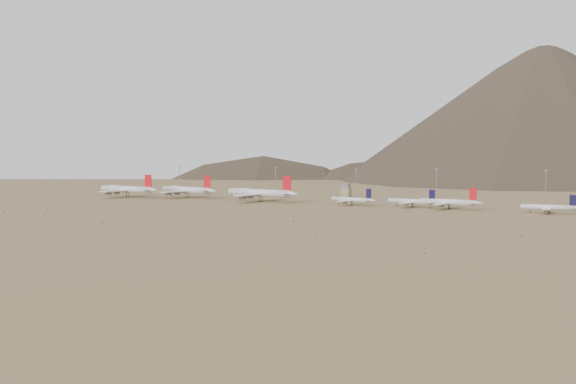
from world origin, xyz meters
The scene contains 16 objects.
ground centered at (0.00, 0.00, 0.00)m, with size 3000.00×3000.00×0.00m, color #967F4D.
mountain_ridge centered at (0.00, 900.00, 150.00)m, with size 4400.00×1000.00×300.00m.
widebody_west centered at (-139.11, 20.41, 7.09)m, with size 69.24×53.45×20.57m.
widebody_centre centered at (-87.52, 39.30, 6.93)m, with size 66.92×52.42×20.10m.
widebody_east centered at (-7.18, 28.71, 7.17)m, with size 69.75×54.17×20.78m.
narrowbody_a centered at (73.17, 27.85, 4.21)m, with size 38.87×28.50×12.98m.
narrowbody_b centered at (118.52, 30.40, 4.30)m, with size 40.07×29.02×13.25m.
narrowbody_c centered at (145.63, 27.06, 4.99)m, with size 46.19×33.74×15.37m.
narrowbody_d centered at (210.57, 24.43, 4.02)m, with size 37.53×26.87×12.38m.
control_tower centered at (30.00, 120.00, 5.32)m, with size 8.00×8.00×12.00m.
mast_far_west centered at (-160.22, 125.15, 14.20)m, with size 2.00×0.60×25.70m.
mast_west centered at (-45.35, 124.60, 14.20)m, with size 2.00×0.60×25.70m.
mast_centre centered at (46.02, 103.89, 14.20)m, with size 2.00×0.60×25.70m.
mast_east centered at (106.51, 142.07, 14.20)m, with size 2.00×0.60×25.70m.
mast_far_east centered at (196.99, 133.32, 14.20)m, with size 2.00×0.60×25.70m.
desert_scrub centered at (-34.61, -114.24, 0.33)m, with size 430.66×181.77×0.97m.
Camera 1 is at (250.96, -417.37, 37.79)m, focal length 40.00 mm.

